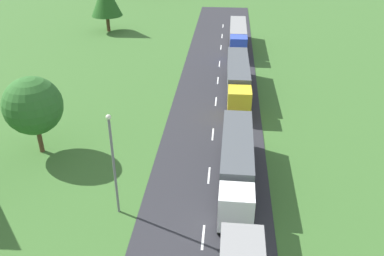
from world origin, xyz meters
The scene contains 6 objects.
road centered at (0.00, 24.50, 0.03)m, with size 10.00×140.00×0.06m, color #2B2B30.
truck_second centered at (2.23, 30.35, 2.13)m, with size 2.63×12.69×3.59m.
truck_third centered at (2.48, 48.18, 2.14)m, with size 2.68×14.28×3.61m.
truck_fourth centered at (2.59, 65.91, 2.09)m, with size 2.52×13.56×3.49m.
lamppost_second centered at (-6.50, 26.03, 4.57)m, with size 0.36×0.36×8.18m.
tree_elm centered at (-15.71, 33.66, 4.72)m, with size 5.20×5.20×7.34m.
Camera 1 is at (1.14, 2.95, 20.36)m, focal length 38.07 mm.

